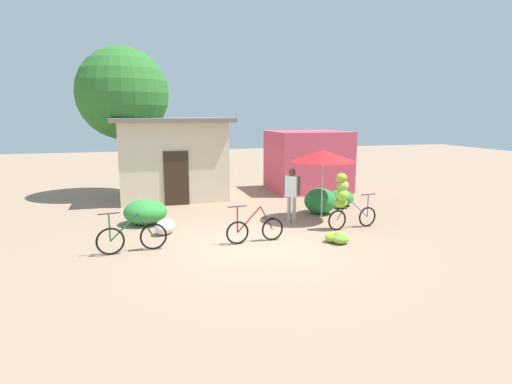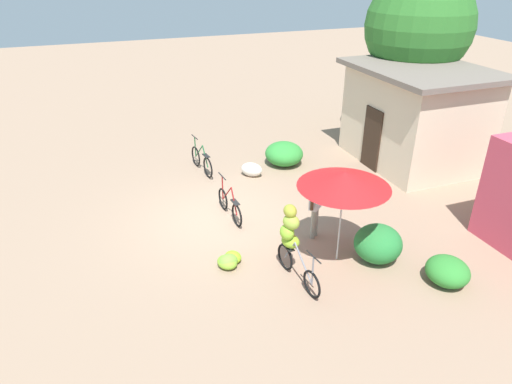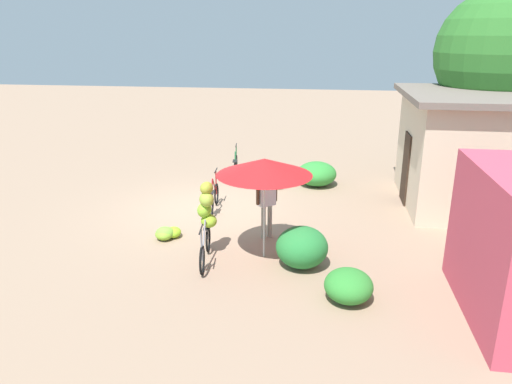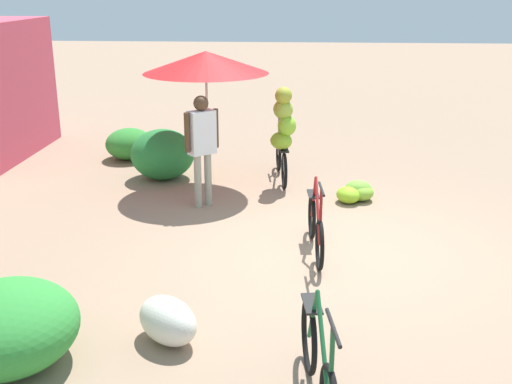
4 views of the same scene
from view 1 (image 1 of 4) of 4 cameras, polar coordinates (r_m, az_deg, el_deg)
ground_plane at (r=11.19m, az=0.36°, el=-7.05°), size 60.00×60.00×0.00m
building_low at (r=17.55m, az=-11.09°, el=4.49°), size 4.51×3.64×3.18m
shop_pink at (r=19.04m, az=6.86°, el=4.10°), size 3.20×2.80×2.59m
tree_behind_building at (r=18.43m, az=-17.26°, el=12.33°), size 3.66×3.66×5.97m
hedge_bush_front_left at (r=13.60m, az=-14.44°, el=-2.57°), size 1.31×1.26×0.76m
hedge_bush_front_right at (r=14.72m, az=8.51°, el=-1.17°), size 1.08×1.09×0.87m
hedge_bush_mid at (r=16.10m, az=11.17°, el=-0.76°), size 0.95×0.90×0.59m
market_umbrella at (r=13.58m, az=8.87°, el=4.76°), size 2.02×2.02×2.23m
bicycle_leftmost at (r=10.96m, az=-16.09°, el=-5.82°), size 1.69×0.29×1.03m
bicycle_near_pile at (r=11.34m, az=-0.12°, el=-4.99°), size 1.60×0.20×1.02m
bicycle_center_loaded at (r=12.70m, az=11.60°, el=-0.74°), size 1.67×0.50×1.67m
banana_pile_on_ground at (r=11.53m, az=10.86°, el=-5.99°), size 0.72×0.71×0.31m
produce_sack at (r=12.37m, az=-11.95°, el=-4.51°), size 0.80×0.81×0.44m
person_vendor at (r=13.25m, az=4.78°, el=0.31°), size 0.41×0.46×1.70m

